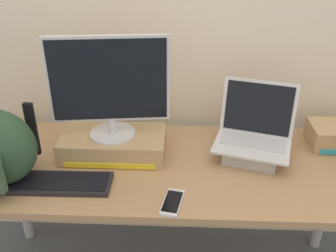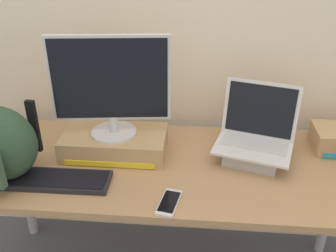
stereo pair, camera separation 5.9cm
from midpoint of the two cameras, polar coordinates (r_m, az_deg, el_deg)
The scene contains 8 objects.
back_wall at distance 1.83m, azimuth -0.33°, elevation 17.73°, with size 7.00×0.10×2.60m, color beige.
desk at distance 1.68m, azimuth -1.02°, elevation -7.61°, with size 1.77×0.68×0.72m.
toner_box_yellow at distance 1.70m, azimuth -9.06°, elevation -2.69°, with size 0.45×0.25×0.10m.
desktop_monitor at distance 1.58m, azimuth -9.80°, elevation 5.72°, with size 0.49×0.19×0.43m.
open_laptop at distance 1.69m, azimuth 11.49°, elevation -2.51°, with size 0.37×0.33×0.31m.
external_keyboard at distance 1.58m, azimuth -17.22°, elevation -8.08°, with size 0.42×0.15×0.02m.
cell_phone at distance 1.43m, azimuth -0.56°, elevation -11.30°, with size 0.09×0.16×0.01m.
plush_toy at distance 1.95m, azimuth -23.60°, elevation -0.82°, with size 0.09×0.09×0.09m.
Camera 1 is at (0.06, -1.36, 1.64)m, focal length 41.05 mm.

